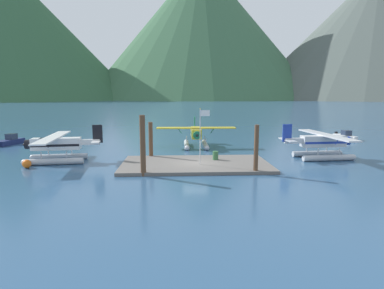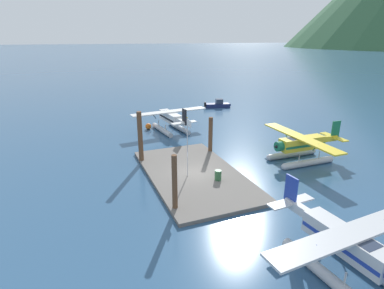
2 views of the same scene
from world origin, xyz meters
name	(u,v)px [view 1 (image 1 of 2)]	position (x,y,z in m)	size (l,w,h in m)	color
ground_plane	(196,166)	(0.00, 0.00, 0.00)	(1200.00, 1200.00, 0.00)	#2D5175
dock_platform	(196,164)	(0.00, 0.00, 0.15)	(14.43, 7.88, 0.30)	#66605B
piling_near_left	(143,146)	(-4.75, -3.73, 2.63)	(0.47, 0.47, 5.25)	brown
piling_near_right	(256,150)	(5.12, -3.50, 2.18)	(0.39, 0.39, 4.36)	brown
piling_far_left	(151,140)	(-4.66, 3.81, 2.01)	(0.45, 0.45, 4.01)	brown
flagpole	(202,129)	(0.52, -0.74, 3.69)	(0.95, 0.10, 5.38)	silver
fuel_drum	(215,155)	(2.15, 1.40, 0.74)	(0.62, 0.62, 0.88)	#33663D
mooring_buoy	(27,164)	(-16.19, -0.20, 0.41)	(0.82, 0.82, 0.82)	orange
mountain_ridge_west_peak	(376,34)	(288.12, 431.47, 93.30)	(372.97, 372.97, 186.61)	#4C5651
mountain_ridge_east_peak	(201,31)	(38.21, 477.88, 104.83)	(354.98, 354.98, 209.67)	#386042
seaplane_white_port_fwd	(56,147)	(-14.29, 2.39, 1.58)	(7.95, 10.49, 3.84)	#B7BABF
seaplane_silver_stbd_fwd	(323,144)	(14.16, 2.83, 1.58)	(7.97, 10.47, 3.84)	#B7BABF
seaplane_yellow_bow_centre	(196,135)	(0.75, 11.32, 1.58)	(10.42, 7.98, 3.84)	#B7BABF
boat_white_open_east	(345,137)	(24.47, 17.08, 0.49)	(1.94, 4.88, 1.50)	silver
boat_navy_open_west	(11,141)	(-25.23, 14.90, 0.49)	(2.46, 4.80, 1.50)	navy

